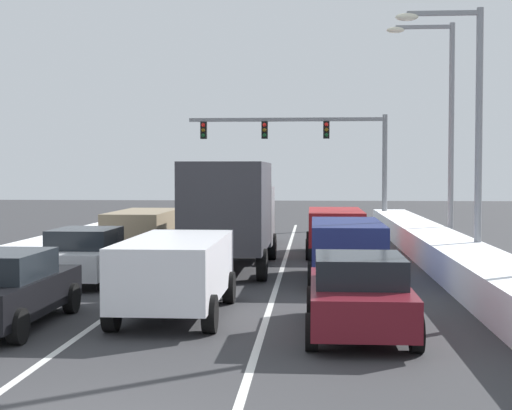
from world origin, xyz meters
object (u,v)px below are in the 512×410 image
Objects in this scene: sedan_black_left_lane_nearest at (3,289)px; box_truck_center_lane_second at (231,209)px; sedan_maroon_right_lane_nearest at (359,294)px; street_lamp_right_mid at (467,115)px; suv_navy_right_lane_second at (347,245)px; suv_white_center_lane_nearest at (176,269)px; suv_charcoal_center_lane_third at (246,221)px; suv_tan_left_lane_third at (143,229)px; sedan_silver_left_lane_second at (87,255)px; suv_red_right_lane_third at (335,228)px; street_lamp_right_far at (443,116)px; traffic_light_gantry at (315,142)px.

box_truck_center_lane_second is at bearing 68.87° from sedan_black_left_lane_nearest.
sedan_maroon_right_lane_nearest is 0.56× the size of street_lamp_right_mid.
suv_navy_right_lane_second is 6.85m from suv_white_center_lane_nearest.
suv_charcoal_center_lane_third is at bearing 101.74° from sedan_maroon_right_lane_nearest.
suv_navy_right_lane_second is at bearing -38.38° from suv_tan_left_lane_third.
box_truck_center_lane_second is 1.60× the size of sedan_silver_left_lane_second.
suv_navy_right_lane_second is 1.00× the size of suv_red_right_lane_third.
suv_red_right_lane_third and suv_tan_left_lane_third have the same top height.
sedan_black_left_lane_nearest is (-7.08, -7.07, -0.25)m from suv_navy_right_lane_second.
sedan_black_left_lane_nearest is at bearing -100.64° from suv_charcoal_center_lane_third.
suv_red_right_lane_third is at bearing 53.66° from box_truck_center_lane_second.
sedan_silver_left_lane_second is at bearing -139.05° from street_lamp_right_far.
traffic_light_gantry is (-0.84, 21.07, 3.72)m from suv_navy_right_lane_second.
traffic_light_gantry is at bearing 103.59° from street_lamp_right_mid.
suv_charcoal_center_lane_third is at bearing 109.59° from suv_navy_right_lane_second.
street_lamp_right_mid is at bearing -17.47° from suv_tan_left_lane_third.
box_truck_center_lane_second is (-3.50, 2.20, 0.88)m from suv_navy_right_lane_second.
suv_white_center_lane_nearest is (-3.79, 1.52, 0.25)m from sedan_maroon_right_lane_nearest.
traffic_light_gantry reaches higher than suv_navy_right_lane_second.
sedan_silver_left_lane_second is at bearing -106.95° from suv_charcoal_center_lane_third.
suv_tan_left_lane_third is (-3.53, 3.37, -0.88)m from box_truck_center_lane_second.
suv_charcoal_center_lane_third is at bearing 73.05° from sedan_silver_left_lane_second.
suv_charcoal_center_lane_third is at bearing 91.83° from box_truck_center_lane_second.
suv_white_center_lane_nearest is at bearing -124.31° from suv_navy_right_lane_second.
traffic_light_gantry is at bearing 83.56° from suv_white_center_lane_nearest.
sedan_black_left_lane_nearest is at bearing -90.23° from suv_tan_left_lane_third.
sedan_maroon_right_lane_nearest is 0.62× the size of box_truck_center_lane_second.
sedan_black_left_lane_nearest is (-7.01, 0.11, 0.00)m from sedan_maroon_right_lane_nearest.
suv_charcoal_center_lane_third reaches higher than sedan_silver_left_lane_second.
street_lamp_right_far is at bearing 28.02° from suv_red_right_lane_third.
sedan_maroon_right_lane_nearest is 0.51× the size of street_lamp_right_far.
street_lamp_right_far is (4.20, 16.24, 4.50)m from sedan_maroon_right_lane_nearest.
sedan_silver_left_lane_second is at bearing -164.75° from street_lamp_right_mid.
sedan_black_left_lane_nearest is at bearing -102.50° from traffic_light_gantry.
suv_red_right_lane_third is 10.42m from sedan_silver_left_lane_second.
sedan_black_left_lane_nearest is 0.92× the size of suv_tan_left_lane_third.
traffic_light_gantry is at bearing 92.30° from suv_navy_right_lane_second.
suv_red_right_lane_third is 7.03m from suv_tan_left_lane_third.
street_lamp_right_far reaches higher than sedan_black_left_lane_nearest.
suv_navy_right_lane_second is 8.97m from suv_tan_left_lane_third.
box_truck_center_lane_second is at bearing 38.77° from sedan_silver_left_lane_second.
sedan_silver_left_lane_second is (-0.15, 6.27, 0.00)m from sedan_black_left_lane_nearest.
box_truck_center_lane_second is (-3.39, -4.60, 0.88)m from suv_red_right_lane_third.
suv_charcoal_center_lane_third is at bearing 169.05° from street_lamp_right_far.
sedan_black_left_lane_nearest is 12.65m from suv_tan_left_lane_third.
suv_navy_right_lane_second reaches higher than sedan_silver_left_lane_second.
sedan_maroon_right_lane_nearest is 7.19m from suv_navy_right_lane_second.
suv_red_right_lane_third is 1.09× the size of sedan_black_left_lane_nearest.
suv_navy_right_lane_second is 7.29m from sedan_silver_left_lane_second.
traffic_light_gantry is 13.01m from street_lamp_right_far.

